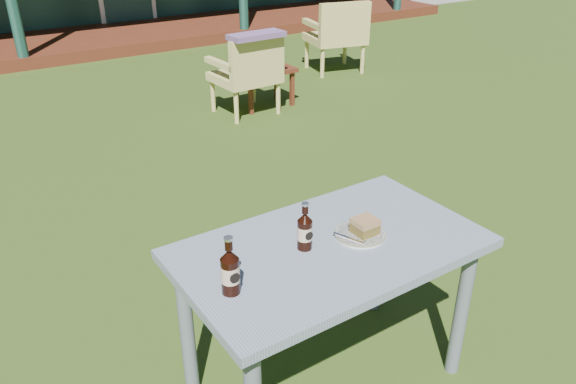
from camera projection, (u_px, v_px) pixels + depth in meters
ground at (179, 228)px, 3.70m from camera, size 80.00×80.00×0.00m
cafe_table at (330, 265)px, 2.23m from camera, size 1.20×0.70×0.72m
plate at (360, 234)px, 2.24m from camera, size 0.20×0.20×0.01m
cake_slice at (365, 226)px, 2.22m from camera, size 0.09×0.09×0.06m
fork at (349, 238)px, 2.20m from camera, size 0.06×0.13×0.00m
cola_bottle_near at (305, 231)px, 2.13m from camera, size 0.06×0.06×0.20m
cola_bottle_far at (230, 271)px, 1.88m from camera, size 0.07×0.07×0.22m
bottle_cap at (346, 242)px, 2.19m from camera, size 0.03×0.03×0.01m
armchair_left at (249, 71)px, 5.49m from camera, size 0.61×0.57×0.79m
armchair_right at (338, 33)px, 6.90m from camera, size 0.77×0.74×0.87m
floral_throw at (257, 35)px, 5.21m from camera, size 0.55×0.24×0.05m
side_table at (264, 74)px, 5.78m from camera, size 0.60×0.40×0.40m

